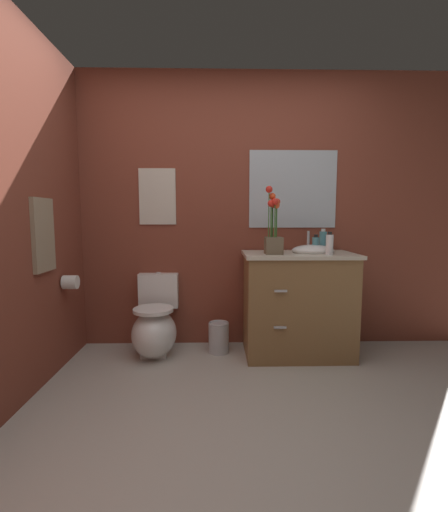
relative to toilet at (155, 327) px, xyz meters
The scene contains 14 objects.
ground_plane 1.48m from the toilet, 63.86° to the right, with size 8.96×8.96×0.00m, color #B2ADA3.
wall_back 1.35m from the toilet, 19.51° to the left, with size 4.18×0.05×2.50m, color brown.
wall_left 1.50m from the toilet, 131.00° to the right, with size 0.05×4.43×2.50m, color brown.
toilet is the anchor object (origin of this frame).
vanity_cabinet 1.26m from the toilet, ahead, with size 0.94×0.56×1.07m.
flower_vase 1.32m from the toilet, ahead, with size 0.14×0.14×0.55m.
soap_bottle 1.56m from the toilet, ahead, with size 0.06×0.06×0.16m.
lotion_bottle 1.66m from the toilet, ahead, with size 0.07×0.07×0.20m.
hand_wash_bottle 1.64m from the toilet, ahead, with size 0.06×0.06×0.19m.
trash_bin 0.57m from the toilet, ahead, with size 0.18×0.18×0.27m.
wall_poster 1.17m from the toilet, 90.00° to the left, with size 0.33×0.01×0.51m, color beige.
wall_mirror 1.75m from the toilet, 12.19° to the left, with size 0.80×0.01×0.70m, color #B2BCC6.
hanging_towel 1.18m from the toilet, 144.78° to the right, with size 0.03×0.28×0.52m, color gray.
toilet_paper_roll 0.79m from the toilet, 162.70° to the right, with size 0.11×0.11×0.11m, color white.
Camera 1 is at (-0.11, -1.70, 1.20)m, focal length 24.82 mm.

